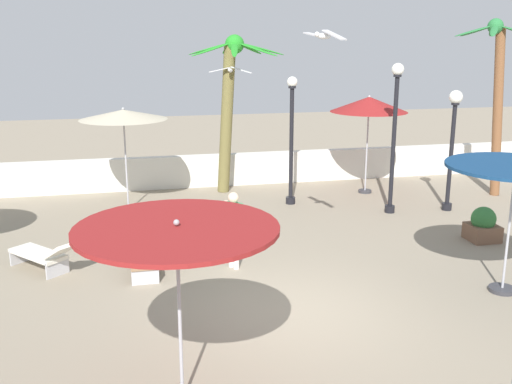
{
  "coord_description": "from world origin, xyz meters",
  "views": [
    {
      "loc": [
        -2.88,
        -9.6,
        4.89
      ],
      "look_at": [
        0.0,
        3.41,
        1.4
      ],
      "focal_mm": 42.07,
      "sensor_mm": 36.0,
      "label": 1
    }
  ],
  "objects_px": {
    "patio_umbrella_3": "(123,116)",
    "lounge_chair_2": "(45,254)",
    "patio_umbrella_1": "(177,237)",
    "palm_tree_0": "(497,88)",
    "lamp_post_1": "(291,136)",
    "guest_0": "(234,222)",
    "lounge_chair_1": "(143,251)",
    "patio_umbrella_0": "(369,105)",
    "planter": "(483,225)",
    "lamp_post_2": "(394,128)",
    "lamp_post_0": "(453,136)",
    "palm_tree_1": "(229,95)",
    "seagull_0": "(230,70)",
    "seagull_1": "(324,35)"
  },
  "relations": [
    {
      "from": "palm_tree_0",
      "to": "lamp_post_2",
      "type": "distance_m",
      "value": 4.04
    },
    {
      "from": "lounge_chair_2",
      "to": "seagull_0",
      "type": "distance_m",
      "value": 8.27
    },
    {
      "from": "lamp_post_1",
      "to": "lounge_chair_1",
      "type": "distance_m",
      "value": 6.42
    },
    {
      "from": "lamp_post_1",
      "to": "lounge_chair_2",
      "type": "height_order",
      "value": "lamp_post_1"
    },
    {
      "from": "palm_tree_0",
      "to": "seagull_0",
      "type": "relative_size",
      "value": 4.21
    },
    {
      "from": "guest_0",
      "to": "seagull_1",
      "type": "bearing_deg",
      "value": -27.55
    },
    {
      "from": "patio_umbrella_0",
      "to": "palm_tree_1",
      "type": "xyz_separation_m",
      "value": [
        -4.18,
        1.11,
        0.3
      ]
    },
    {
      "from": "seagull_0",
      "to": "seagull_1",
      "type": "relative_size",
      "value": 1.07
    },
    {
      "from": "seagull_1",
      "to": "patio_umbrella_3",
      "type": "bearing_deg",
      "value": 122.92
    },
    {
      "from": "patio_umbrella_3",
      "to": "palm_tree_1",
      "type": "xyz_separation_m",
      "value": [
        3.26,
        1.54,
        0.38
      ]
    },
    {
      "from": "patio_umbrella_1",
      "to": "palm_tree_1",
      "type": "relative_size",
      "value": 0.54
    },
    {
      "from": "palm_tree_1",
      "to": "lamp_post_2",
      "type": "relative_size",
      "value": 1.18
    },
    {
      "from": "palm_tree_1",
      "to": "seagull_0",
      "type": "relative_size",
      "value": 3.86
    },
    {
      "from": "lamp_post_1",
      "to": "guest_0",
      "type": "bearing_deg",
      "value": -118.92
    },
    {
      "from": "patio_umbrella_3",
      "to": "palm_tree_0",
      "type": "relative_size",
      "value": 0.55
    },
    {
      "from": "palm_tree_1",
      "to": "lounge_chair_2",
      "type": "height_order",
      "value": "palm_tree_1"
    },
    {
      "from": "lamp_post_2",
      "to": "lamp_post_1",
      "type": "bearing_deg",
      "value": 149.28
    },
    {
      "from": "lamp_post_0",
      "to": "lounge_chair_1",
      "type": "height_order",
      "value": "lamp_post_0"
    },
    {
      "from": "patio_umbrella_1",
      "to": "guest_0",
      "type": "bearing_deg",
      "value": 71.3
    },
    {
      "from": "patio_umbrella_1",
      "to": "lamp_post_2",
      "type": "bearing_deg",
      "value": 49.63
    },
    {
      "from": "patio_umbrella_1",
      "to": "palm_tree_0",
      "type": "bearing_deg",
      "value": 40.52
    },
    {
      "from": "patio_umbrella_3",
      "to": "lamp_post_0",
      "type": "height_order",
      "value": "lamp_post_0"
    },
    {
      "from": "planter",
      "to": "patio_umbrella_0",
      "type": "bearing_deg",
      "value": 101.5
    },
    {
      "from": "patio_umbrella_1",
      "to": "seagull_0",
      "type": "bearing_deg",
      "value": 76.31
    },
    {
      "from": "seagull_0",
      "to": "planter",
      "type": "xyz_separation_m",
      "value": [
        5.22,
        -5.77,
        -3.48
      ]
    },
    {
      "from": "patio_umbrella_1",
      "to": "planter",
      "type": "relative_size",
      "value": 3.12
    },
    {
      "from": "patio_umbrella_0",
      "to": "lounge_chair_2",
      "type": "bearing_deg",
      "value": -152.69
    },
    {
      "from": "patio_umbrella_3",
      "to": "lounge_chair_2",
      "type": "relative_size",
      "value": 1.68
    },
    {
      "from": "patio_umbrella_1",
      "to": "patio_umbrella_3",
      "type": "relative_size",
      "value": 0.89
    },
    {
      "from": "guest_0",
      "to": "planter",
      "type": "xyz_separation_m",
      "value": [
        6.29,
        0.46,
        -0.65
      ]
    },
    {
      "from": "lounge_chair_2",
      "to": "patio_umbrella_1",
      "type": "bearing_deg",
      "value": -65.91
    },
    {
      "from": "lounge_chair_1",
      "to": "lounge_chair_2",
      "type": "xyz_separation_m",
      "value": [
        -2.05,
        0.25,
        0.02
      ]
    },
    {
      "from": "lamp_post_1",
      "to": "lounge_chair_2",
      "type": "xyz_separation_m",
      "value": [
        -6.55,
        -4.02,
        -1.66
      ]
    },
    {
      "from": "patio_umbrella_1",
      "to": "lamp_post_1",
      "type": "height_order",
      "value": "lamp_post_1"
    },
    {
      "from": "seagull_0",
      "to": "seagull_1",
      "type": "distance_m",
      "value": 7.16
    },
    {
      "from": "lamp_post_0",
      "to": "lamp_post_2",
      "type": "xyz_separation_m",
      "value": [
        -1.71,
        0.13,
        0.26
      ]
    },
    {
      "from": "palm_tree_1",
      "to": "lamp_post_0",
      "type": "relative_size",
      "value": 1.44
    },
    {
      "from": "patio_umbrella_1",
      "to": "lounge_chair_1",
      "type": "xyz_separation_m",
      "value": [
        -0.33,
        5.08,
        -2.01
      ]
    },
    {
      "from": "patio_umbrella_0",
      "to": "patio_umbrella_3",
      "type": "xyz_separation_m",
      "value": [
        -7.45,
        -0.43,
        -0.08
      ]
    },
    {
      "from": "patio_umbrella_3",
      "to": "lamp_post_2",
      "type": "relative_size",
      "value": 0.71
    },
    {
      "from": "patio_umbrella_0",
      "to": "patio_umbrella_1",
      "type": "bearing_deg",
      "value": -124.16
    },
    {
      "from": "lounge_chair_1",
      "to": "patio_umbrella_0",
      "type": "bearing_deg",
      "value": 34.94
    },
    {
      "from": "patio_umbrella_0",
      "to": "patio_umbrella_3",
      "type": "height_order",
      "value": "patio_umbrella_0"
    },
    {
      "from": "patio_umbrella_0",
      "to": "lamp_post_1",
      "type": "bearing_deg",
      "value": -164.37
    },
    {
      "from": "palm_tree_1",
      "to": "lamp_post_0",
      "type": "xyz_separation_m",
      "value": [
        5.72,
        -3.49,
        -0.94
      ]
    },
    {
      "from": "lamp_post_1",
      "to": "lounge_chair_2",
      "type": "bearing_deg",
      "value": -148.47
    },
    {
      "from": "guest_0",
      "to": "planter",
      "type": "distance_m",
      "value": 6.34
    },
    {
      "from": "patio_umbrella_3",
      "to": "seagull_0",
      "type": "xyz_separation_m",
      "value": [
        3.24,
        1.22,
        1.15
      ]
    },
    {
      "from": "lounge_chair_2",
      "to": "seagull_1",
      "type": "relative_size",
      "value": 1.48
    },
    {
      "from": "guest_0",
      "to": "lamp_post_1",
      "type": "bearing_deg",
      "value": 61.08
    }
  ]
}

